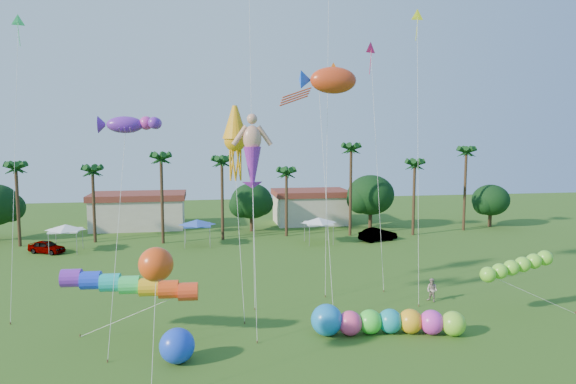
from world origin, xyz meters
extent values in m
cylinder|color=#3A2819|center=(-26.00, 40.00, 4.50)|extent=(0.36, 0.36, 9.00)
cylinder|color=#3A2819|center=(-18.00, 41.00, 4.25)|extent=(0.36, 0.36, 8.50)
cylinder|color=#3A2819|center=(-10.00, 39.00, 5.00)|extent=(0.36, 0.36, 10.00)
cylinder|color=#3A2819|center=(-3.00, 40.00, 4.75)|extent=(0.36, 0.36, 9.50)
cylinder|color=#3A2819|center=(5.00, 41.00, 4.00)|extent=(0.36, 0.36, 8.00)
cylinder|color=#3A2819|center=(13.00, 40.00, 5.50)|extent=(0.36, 0.36, 11.00)
cylinder|color=#3A2819|center=(21.00, 39.00, 4.50)|extent=(0.36, 0.36, 9.00)
cylinder|color=#3A2819|center=(29.00, 41.00, 5.25)|extent=(0.36, 0.36, 10.50)
sphere|color=#113814|center=(1.00, 45.00, 4.03)|extent=(5.46, 5.46, 5.46)
sphere|color=#113814|center=(17.00, 44.00, 4.65)|extent=(6.30, 6.30, 6.30)
sphere|color=#113814|center=(34.00, 43.00, 3.72)|extent=(5.04, 5.04, 5.04)
cube|color=beige|center=(-14.00, 50.00, 2.00)|extent=(12.00, 7.00, 4.00)
cube|color=beige|center=(10.00, 50.00, 2.00)|extent=(10.00, 7.00, 4.00)
pyramid|color=white|center=(-20.00, 36.00, 2.75)|extent=(3.00, 3.00, 0.60)
pyramid|color=blue|center=(-6.00, 37.00, 2.75)|extent=(3.00, 3.00, 0.60)
pyramid|color=white|center=(8.00, 36.00, 2.75)|extent=(3.00, 3.00, 0.60)
imported|color=#4C4C54|center=(-21.96, 35.85, 0.69)|extent=(4.33, 3.29, 1.37)
imported|color=#4C4C54|center=(15.34, 36.17, 0.77)|extent=(4.96, 2.98, 1.54)
imported|color=#AB938F|center=(11.71, 13.74, 0.89)|extent=(1.03, 1.09, 1.78)
sphere|color=#F84182|center=(3.70, 8.40, 0.78)|extent=(1.56, 1.56, 1.56)
sphere|color=#3EEC37|center=(5.02, 8.41, 0.78)|extent=(1.56, 1.56, 1.56)
sphere|color=teal|center=(6.32, 8.33, 0.78)|extent=(1.56, 1.56, 1.56)
sphere|color=#FFAC1A|center=(7.60, 8.08, 0.78)|extent=(1.56, 1.56, 1.56)
sphere|color=#E134C3|center=(8.85, 7.69, 0.78)|extent=(1.56, 1.56, 1.56)
sphere|color=#89DF31|center=(10.09, 7.25, 0.78)|extent=(1.56, 1.56, 1.56)
sphere|color=#177CD1|center=(2.25, 8.63, 1.00)|extent=(2.28, 2.28, 1.99)
sphere|color=blue|center=(-6.87, 6.14, 0.98)|extent=(1.96, 1.96, 1.96)
cylinder|color=#F1411A|center=(-8.35, 9.06, 3.14)|extent=(8.24, 2.93, 1.11)
cylinder|color=silver|center=(-9.69, 10.00, 1.57)|extent=(6.79, 1.89, 3.16)
cylinder|color=brown|center=(-13.08, 10.93, 0.08)|extent=(0.08, 0.08, 0.16)
ellipsoid|color=#71D930|center=(14.00, 10.01, 3.01)|extent=(5.95, 2.21, 1.28)
cylinder|color=silver|center=(17.30, 9.80, 1.50)|extent=(6.61, 0.46, 3.03)
cylinder|color=brown|center=(20.60, 9.58, 0.08)|extent=(0.08, 0.08, 0.16)
sphere|color=#E54512|center=(-7.66, 3.72, 6.22)|extent=(2.04, 2.04, 1.71)
cylinder|color=silver|center=(-7.79, 2.84, 3.11)|extent=(0.29, 1.80, 6.23)
cylinder|color=silver|center=(-2.16, 9.82, 5.60)|extent=(0.15, 3.50, 11.21)
cylinder|color=brown|center=(-2.22, 8.08, 0.08)|extent=(0.08, 0.08, 0.16)
ellipsoid|color=red|center=(4.58, 16.59, 16.71)|extent=(5.63, 3.78, 2.24)
cylinder|color=silver|center=(4.03, 14.09, 8.36)|extent=(1.13, 5.02, 16.72)
cylinder|color=brown|center=(3.48, 11.59, 0.08)|extent=(0.08, 0.08, 0.16)
cylinder|color=silver|center=(-1.58, 17.31, 13.28)|extent=(0.38, 6.48, 26.57)
cylinder|color=brown|center=(-1.76, 14.08, 0.08)|extent=(0.08, 0.08, 0.16)
cone|color=orange|center=(-2.90, 16.15, 12.21)|extent=(2.04, 2.04, 5.27)
cylinder|color=silver|center=(-2.80, 13.79, 6.11)|extent=(0.22, 4.73, 12.22)
cylinder|color=brown|center=(-2.70, 11.44, 0.08)|extent=(0.08, 0.08, 0.16)
ellipsoid|color=purple|center=(-9.83, 10.30, 13.19)|extent=(3.70, 2.06, 1.44)
cylinder|color=silver|center=(-10.27, 8.56, 6.60)|extent=(0.91, 3.51, 13.20)
cylinder|color=brown|center=(-10.71, 6.82, 0.08)|extent=(0.08, 0.08, 0.16)
cone|color=#F31B58|center=(9.07, 21.29, 19.92)|extent=(1.26, 0.79, 1.27)
cylinder|color=silver|center=(9.01, 18.97, 9.96)|extent=(0.13, 4.68, 19.92)
cylinder|color=brown|center=(8.96, 16.64, 0.08)|extent=(0.08, 0.08, 0.16)
cone|color=#E9FA19|center=(10.99, 16.16, 21.57)|extent=(1.11, 0.26, 1.10)
cylinder|color=silver|center=(10.63, 14.49, 10.79)|extent=(0.76, 3.37, 21.58)
cylinder|color=brown|center=(10.26, 12.82, 0.08)|extent=(0.08, 0.08, 0.16)
cone|color=#35E46C|center=(-18.11, 18.58, 20.65)|extent=(1.04, 0.53, 1.03)
cylinder|color=silver|center=(-18.14, 16.25, 10.33)|extent=(0.08, 4.67, 20.66)
cylinder|color=brown|center=(-18.16, 13.93, 0.08)|extent=(0.08, 0.08, 0.16)
cylinder|color=silver|center=(4.56, 18.31, 13.93)|extent=(1.20, 4.41, 27.86)
cylinder|color=brown|center=(3.97, 16.12, 0.08)|extent=(0.08, 0.08, 0.16)
camera|label=1|loc=(-5.33, -21.76, 12.51)|focal=32.00mm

